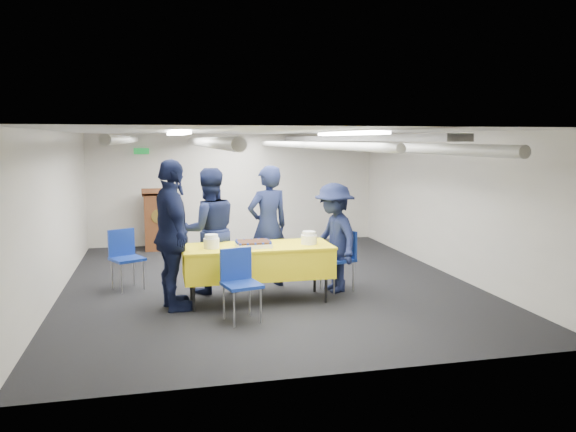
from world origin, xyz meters
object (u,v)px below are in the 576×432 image
at_px(sheet_cake, 253,244).
at_px(chair_right, 342,253).
at_px(podium, 159,219).
at_px(serving_table, 258,261).
at_px(sailor_c, 173,235).
at_px(sailor_a, 268,227).
at_px(sailor_d, 334,238).
at_px(chair_near, 239,277).
at_px(sailor_b, 209,231).
at_px(chair_left, 125,253).

relative_size(sheet_cake, chair_right, 0.54).
distance_m(podium, chair_right, 4.49).
xyz_separation_m(serving_table, sailor_c, (-1.12, -0.11, 0.41)).
bearing_deg(podium, sailor_a, -64.35).
height_order(sailor_c, sailor_d, sailor_c).
height_order(chair_near, chair_right, same).
bearing_deg(sailor_a, chair_near, 48.34).
relative_size(sheet_cake, sailor_b, 0.26).
relative_size(podium, sailor_c, 0.65).
height_order(chair_left, sailor_b, sailor_b).
bearing_deg(sailor_c, sheet_cake, -98.67).
distance_m(chair_near, chair_left, 2.33).
relative_size(chair_near, chair_right, 1.00).
bearing_deg(chair_near, sailor_a, 66.17).
bearing_deg(sailor_b, sailor_d, 159.52).
bearing_deg(serving_table, sailor_d, 13.04).
distance_m(serving_table, chair_right, 1.35).
height_order(podium, sailor_c, sailor_c).
distance_m(sailor_a, sailor_b, 0.88).
distance_m(sheet_cake, sailor_c, 1.06).
bearing_deg(chair_left, sailor_c, -61.47).
relative_size(chair_right, chair_left, 1.00).
bearing_deg(sailor_a, sailor_d, 134.24).
relative_size(serving_table, chair_near, 2.30).
xyz_separation_m(serving_table, chair_near, (-0.35, -0.72, -0.03)).
height_order(serving_table, chair_left, chair_left).
bearing_deg(sailor_b, chair_left, -30.55).
distance_m(chair_near, chair_right, 1.97).
xyz_separation_m(chair_left, sailor_d, (2.95, -0.85, 0.25)).
bearing_deg(sailor_a, chair_right, 141.17).
bearing_deg(chair_right, sailor_a, 159.01).
bearing_deg(chair_right, chair_left, 165.86).
xyz_separation_m(chair_near, sailor_d, (1.52, 0.98, 0.25)).
bearing_deg(podium, sheet_cake, -73.40).
xyz_separation_m(podium, sailor_d, (2.45, -3.74, 0.17)).
bearing_deg(chair_left, sailor_a, -10.61).
distance_m(chair_right, sailor_d, 0.30).
xyz_separation_m(chair_near, chair_right, (1.66, 1.06, 0.00)).
distance_m(serving_table, sailor_b, 0.93).
bearing_deg(sailor_b, podium, -86.90).
bearing_deg(serving_table, podium, 107.80).
relative_size(sailor_a, sailor_b, 1.01).
xyz_separation_m(podium, sailor_a, (1.57, -3.28, 0.29)).
height_order(serving_table, chair_right, chair_right).
bearing_deg(sailor_c, chair_right, -90.02).
bearing_deg(podium, sailor_c, -87.65).
relative_size(chair_near, sailor_c, 0.45).
distance_m(chair_left, sailor_c, 1.47).
bearing_deg(serving_table, sailor_a, 68.70).
relative_size(chair_near, chair_left, 1.00).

